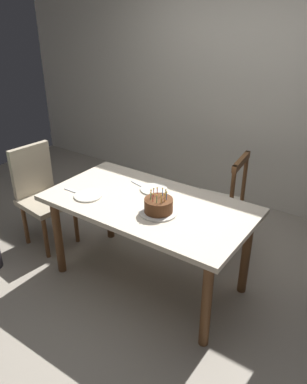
{
  "coord_description": "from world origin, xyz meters",
  "views": [
    {
      "loc": [
        1.5,
        -2.08,
        2.15
      ],
      "look_at": [
        0.05,
        0.0,
        0.85
      ],
      "focal_mm": 35.86,
      "sensor_mm": 36.0,
      "label": 1
    }
  ],
  "objects_px": {
    "plate_far_side": "(154,189)",
    "chair_spindle_back": "(218,205)",
    "birthday_cake": "(159,206)",
    "chair_upholstered": "(41,191)",
    "dining_table": "(148,213)",
    "plate_near_celebrant": "(88,196)"
  },
  "relations": [
    {
      "from": "dining_table",
      "to": "birthday_cake",
      "type": "xyz_separation_m",
      "value": [
        0.16,
        -0.09,
        0.15
      ]
    },
    {
      "from": "birthday_cake",
      "to": "plate_far_side",
      "type": "xyz_separation_m",
      "value": [
        -0.24,
        0.28,
        -0.05
      ]
    },
    {
      "from": "chair_upholstered",
      "to": "plate_far_side",
      "type": "bearing_deg",
      "value": 13.07
    },
    {
      "from": "chair_spindle_back",
      "to": "birthday_cake",
      "type": "bearing_deg",
      "value": -95.69
    },
    {
      "from": "birthday_cake",
      "to": "plate_far_side",
      "type": "bearing_deg",
      "value": 129.99
    },
    {
      "from": "dining_table",
      "to": "birthday_cake",
      "type": "bearing_deg",
      "value": -29.56
    },
    {
      "from": "dining_table",
      "to": "plate_far_side",
      "type": "xyz_separation_m",
      "value": [
        -0.08,
        0.19,
        0.1
      ]
    },
    {
      "from": "dining_table",
      "to": "chair_spindle_back",
      "type": "distance_m",
      "value": 0.81
    },
    {
      "from": "chair_spindle_back",
      "to": "plate_near_celebrant",
      "type": "bearing_deg",
      "value": -125.73
    },
    {
      "from": "dining_table",
      "to": "chair_spindle_back",
      "type": "relative_size",
      "value": 1.68
    },
    {
      "from": "plate_far_side",
      "to": "chair_spindle_back",
      "type": "height_order",
      "value": "chair_spindle_back"
    },
    {
      "from": "plate_near_celebrant",
      "to": "plate_far_side",
      "type": "relative_size",
      "value": 1.0
    },
    {
      "from": "dining_table",
      "to": "chair_spindle_back",
      "type": "xyz_separation_m",
      "value": [
        0.24,
        0.75,
        -0.2
      ]
    },
    {
      "from": "birthday_cake",
      "to": "plate_near_celebrant",
      "type": "distance_m",
      "value": 0.61
    },
    {
      "from": "plate_far_side",
      "to": "chair_upholstered",
      "type": "bearing_deg",
      "value": -166.93
    },
    {
      "from": "birthday_cake",
      "to": "chair_upholstered",
      "type": "bearing_deg",
      "value": 178.99
    },
    {
      "from": "birthday_cake",
      "to": "chair_spindle_back",
      "type": "bearing_deg",
      "value": 84.31
    },
    {
      "from": "plate_far_side",
      "to": "chair_spindle_back",
      "type": "bearing_deg",
      "value": 60.26
    },
    {
      "from": "plate_far_side",
      "to": "chair_upholstered",
      "type": "height_order",
      "value": "chair_upholstered"
    },
    {
      "from": "dining_table",
      "to": "plate_far_side",
      "type": "distance_m",
      "value": 0.23
    },
    {
      "from": "birthday_cake",
      "to": "plate_near_celebrant",
      "type": "bearing_deg",
      "value": -170.06
    },
    {
      "from": "birthday_cake",
      "to": "chair_upholstered",
      "type": "relative_size",
      "value": 0.29
    }
  ]
}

